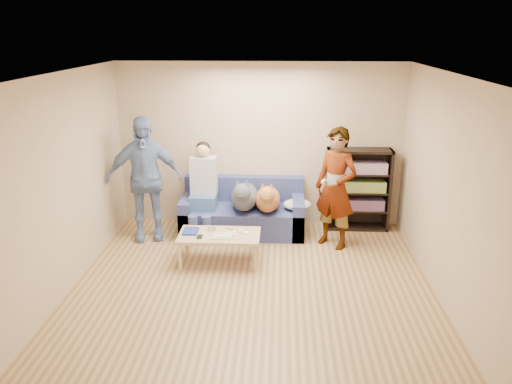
# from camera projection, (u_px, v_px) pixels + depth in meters

# --- Properties ---
(ground) EXTENTS (5.00, 5.00, 0.00)m
(ground) POSITION_uv_depth(u_px,v_px,m) (251.00, 299.00, 5.95)
(ground) COLOR olive
(ground) RESTS_ON ground
(ceiling) EXTENTS (5.00, 5.00, 0.00)m
(ceiling) POSITION_uv_depth(u_px,v_px,m) (250.00, 77.00, 5.14)
(ceiling) COLOR white
(ceiling) RESTS_ON ground
(wall_back) EXTENTS (4.50, 0.00, 4.50)m
(wall_back) POSITION_uv_depth(u_px,v_px,m) (260.00, 146.00, 7.91)
(wall_back) COLOR tan
(wall_back) RESTS_ON ground
(wall_front) EXTENTS (4.50, 0.00, 4.50)m
(wall_front) POSITION_uv_depth(u_px,v_px,m) (226.00, 321.00, 3.17)
(wall_front) COLOR tan
(wall_front) RESTS_ON ground
(wall_left) EXTENTS (0.00, 5.00, 5.00)m
(wall_left) POSITION_uv_depth(u_px,v_px,m) (53.00, 193.00, 5.65)
(wall_left) COLOR tan
(wall_left) RESTS_ON ground
(wall_right) EXTENTS (0.00, 5.00, 5.00)m
(wall_right) POSITION_uv_depth(u_px,v_px,m) (456.00, 199.00, 5.43)
(wall_right) COLOR tan
(wall_right) RESTS_ON ground
(blanket) EXTENTS (0.43, 0.37, 0.15)m
(blanket) POSITION_uv_depth(u_px,v_px,m) (297.00, 205.00, 7.63)
(blanket) COLOR #A4A5A9
(blanket) RESTS_ON sofa
(person_standing_right) EXTENTS (0.77, 0.73, 1.77)m
(person_standing_right) POSITION_uv_depth(u_px,v_px,m) (336.00, 188.00, 7.15)
(person_standing_right) COLOR gray
(person_standing_right) RESTS_ON ground
(person_standing_left) EXTENTS (1.18, 0.71, 1.89)m
(person_standing_left) POSITION_uv_depth(u_px,v_px,m) (144.00, 179.00, 7.41)
(person_standing_left) COLOR #748CBA
(person_standing_left) RESTS_ON ground
(held_controller) EXTENTS (0.07, 0.13, 0.03)m
(held_controller) POSITION_uv_depth(u_px,v_px,m) (323.00, 181.00, 6.92)
(held_controller) COLOR silver
(held_controller) RESTS_ON person_standing_right
(notebook_blue) EXTENTS (0.20, 0.26, 0.03)m
(notebook_blue) POSITION_uv_depth(u_px,v_px,m) (191.00, 231.00, 6.82)
(notebook_blue) COLOR navy
(notebook_blue) RESTS_ON coffee_table
(papers) EXTENTS (0.26, 0.20, 0.02)m
(papers) POSITION_uv_depth(u_px,v_px,m) (222.00, 237.00, 6.65)
(papers) COLOR beige
(papers) RESTS_ON coffee_table
(magazine) EXTENTS (0.22, 0.17, 0.01)m
(magazine) POSITION_uv_depth(u_px,v_px,m) (225.00, 235.00, 6.67)
(magazine) COLOR beige
(magazine) RESTS_ON coffee_table
(camera_silver) EXTENTS (0.11, 0.06, 0.05)m
(camera_silver) POSITION_uv_depth(u_px,v_px,m) (212.00, 229.00, 6.87)
(camera_silver) COLOR #A9A9AE
(camera_silver) RESTS_ON coffee_table
(controller_a) EXTENTS (0.04, 0.13, 0.03)m
(controller_a) POSITION_uv_depth(u_px,v_px,m) (240.00, 231.00, 6.83)
(controller_a) COLOR silver
(controller_a) RESTS_ON coffee_table
(controller_b) EXTENTS (0.09, 0.06, 0.03)m
(controller_b) POSITION_uv_depth(u_px,v_px,m) (246.00, 233.00, 6.75)
(controller_b) COLOR white
(controller_b) RESTS_ON coffee_table
(headphone_cup_a) EXTENTS (0.07, 0.07, 0.02)m
(headphone_cup_a) POSITION_uv_depth(u_px,v_px,m) (234.00, 234.00, 6.72)
(headphone_cup_a) COLOR white
(headphone_cup_a) RESTS_ON coffee_table
(headphone_cup_b) EXTENTS (0.07, 0.07, 0.02)m
(headphone_cup_b) POSITION_uv_depth(u_px,v_px,m) (234.00, 232.00, 6.80)
(headphone_cup_b) COLOR white
(headphone_cup_b) RESTS_ON coffee_table
(pen_orange) EXTENTS (0.13, 0.06, 0.01)m
(pen_orange) POSITION_uv_depth(u_px,v_px,m) (216.00, 238.00, 6.60)
(pen_orange) COLOR orange
(pen_orange) RESTS_ON coffee_table
(pen_black) EXTENTS (0.13, 0.08, 0.01)m
(pen_black) POSITION_uv_depth(u_px,v_px,m) (229.00, 229.00, 6.92)
(pen_black) COLOR black
(pen_black) RESTS_ON coffee_table
(wallet) EXTENTS (0.07, 0.12, 0.02)m
(wallet) POSITION_uv_depth(u_px,v_px,m) (200.00, 237.00, 6.65)
(wallet) COLOR black
(wallet) RESTS_ON coffee_table
(sofa) EXTENTS (1.90, 0.85, 0.82)m
(sofa) POSITION_uv_depth(u_px,v_px,m) (243.00, 214.00, 7.86)
(sofa) COLOR #515B93
(sofa) RESTS_ON ground
(person_seated) EXTENTS (0.40, 0.73, 1.47)m
(person_seated) POSITION_uv_depth(u_px,v_px,m) (203.00, 186.00, 7.62)
(person_seated) COLOR #425F92
(person_seated) RESTS_ON sofa
(dog_gray) EXTENTS (0.42, 1.25, 0.61)m
(dog_gray) POSITION_uv_depth(u_px,v_px,m) (244.00, 196.00, 7.58)
(dog_gray) COLOR #45474E
(dog_gray) RESTS_ON sofa
(dog_tan) EXTENTS (0.38, 1.15, 0.56)m
(dog_tan) POSITION_uv_depth(u_px,v_px,m) (268.00, 199.00, 7.53)
(dog_tan) COLOR #AF5635
(dog_tan) RESTS_ON sofa
(coffee_table) EXTENTS (1.10, 0.60, 0.42)m
(coffee_table) POSITION_uv_depth(u_px,v_px,m) (219.00, 237.00, 6.77)
(coffee_table) COLOR tan
(coffee_table) RESTS_ON ground
(bookshelf) EXTENTS (1.00, 0.34, 1.30)m
(bookshelf) POSITION_uv_depth(u_px,v_px,m) (358.00, 187.00, 7.87)
(bookshelf) COLOR black
(bookshelf) RESTS_ON ground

